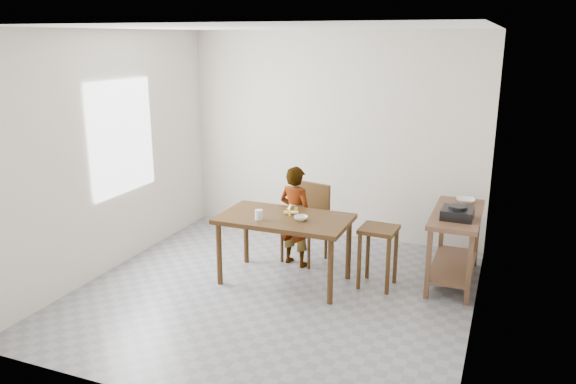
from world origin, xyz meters
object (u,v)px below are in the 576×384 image
at_px(dining_table, 285,249).
at_px(dining_chair, 304,224).
at_px(stool, 378,257).
at_px(child, 296,216).
at_px(prep_counter, 454,247).

distance_m(dining_table, dining_chair, 0.66).
relative_size(dining_chair, stool, 1.38).
distance_m(child, dining_chair, 0.21).
relative_size(dining_table, child, 1.17).
relative_size(dining_table, prep_counter, 1.17).
bearing_deg(prep_counter, dining_table, -157.85).
xyz_separation_m(prep_counter, dining_chair, (-1.73, -0.05, 0.06)).
bearing_deg(stool, dining_table, -164.94).
relative_size(prep_counter, dining_chair, 1.30).
bearing_deg(dining_chair, prep_counter, 14.64).
relative_size(dining_table, stool, 2.09).
bearing_deg(prep_counter, dining_chair, -178.34).
xyz_separation_m(child, stool, (1.04, -0.23, -0.26)).
xyz_separation_m(dining_table, child, (-0.06, 0.50, 0.22)).
bearing_deg(stool, prep_counter, 30.40).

